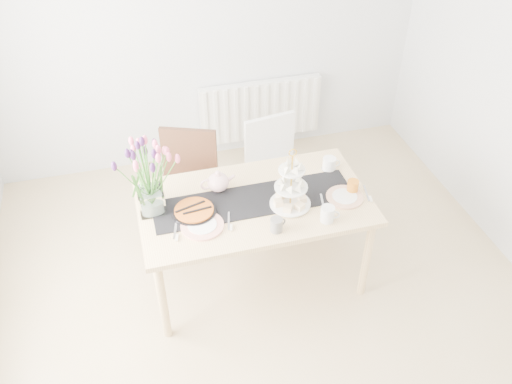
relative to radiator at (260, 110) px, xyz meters
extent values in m
plane|color=tan|center=(-0.50, -2.19, -0.45)|extent=(4.50, 4.50, 0.00)
plane|color=silver|center=(-0.50, 0.06, 0.85)|extent=(4.00, 0.00, 4.00)
cube|color=white|center=(0.00, 0.00, 0.00)|extent=(1.20, 0.08, 0.60)
cube|color=tan|center=(-0.51, -1.67, 0.28)|extent=(1.60, 0.90, 0.04)
cylinder|color=tan|center=(-1.24, -2.05, -0.09)|extent=(0.06, 0.06, 0.71)
cylinder|color=tan|center=(0.22, -2.05, -0.09)|extent=(0.06, 0.06, 0.71)
cylinder|color=tan|center=(-1.24, -1.29, -0.09)|extent=(0.06, 0.06, 0.71)
cylinder|color=tan|center=(0.22, -1.29, -0.09)|extent=(0.06, 0.06, 0.71)
cube|color=#3C2316|center=(-0.91, -1.07, 0.01)|extent=(0.58, 0.58, 0.04)
cube|color=#3C2316|center=(-0.84, -0.88, 0.24)|extent=(0.43, 0.20, 0.43)
cylinder|color=#3C2316|center=(-1.15, -1.17, -0.23)|extent=(0.04, 0.04, 0.44)
cylinder|color=#3C2316|center=(-0.81, -1.31, -0.23)|extent=(0.04, 0.04, 0.44)
cylinder|color=#3C2316|center=(-1.01, -0.84, -0.23)|extent=(0.04, 0.04, 0.44)
cylinder|color=#3C2316|center=(-0.68, -0.97, -0.23)|extent=(0.04, 0.04, 0.44)
cube|color=white|center=(-0.13, -1.05, 0.00)|extent=(0.51, 0.51, 0.04)
cube|color=white|center=(-0.16, -0.85, 0.23)|extent=(0.44, 0.11, 0.42)
cylinder|color=white|center=(-0.28, -1.26, -0.23)|extent=(0.04, 0.04, 0.43)
cylinder|color=white|center=(0.08, -1.20, -0.23)|extent=(0.04, 0.04, 0.43)
cylinder|color=white|center=(-0.33, -0.90, -0.23)|extent=(0.04, 0.04, 0.43)
cylinder|color=white|center=(0.02, -0.84, -0.23)|extent=(0.04, 0.04, 0.43)
cube|color=black|center=(-0.51, -1.67, 0.30)|extent=(1.40, 0.35, 0.01)
cube|color=silver|center=(-1.20, -1.58, 0.39)|extent=(0.17, 0.17, 0.17)
cylinder|color=gold|center=(-0.29, -1.78, 0.51)|extent=(0.01, 0.01, 0.41)
cylinder|color=white|center=(-0.29, -1.78, 0.31)|extent=(0.28, 0.28, 0.01)
cylinder|color=white|center=(-0.29, -1.78, 0.46)|extent=(0.23, 0.23, 0.01)
cylinder|color=white|center=(-0.29, -1.78, 0.60)|extent=(0.18, 0.18, 0.01)
cylinder|color=white|center=(0.12, -1.46, 0.35)|extent=(0.12, 0.12, 0.10)
cylinder|color=black|center=(-0.94, -1.69, 0.31)|extent=(0.30, 0.30, 0.03)
cylinder|color=#C7691C|center=(-0.94, -1.69, 0.33)|extent=(0.27, 0.27, 0.01)
cylinder|color=slate|center=(-0.45, -2.00, 0.35)|extent=(0.10, 0.10, 0.10)
cylinder|color=silver|center=(-0.10, -1.99, 0.36)|extent=(0.12, 0.12, 0.11)
cylinder|color=orange|center=(0.18, -1.76, 0.35)|extent=(0.11, 0.11, 0.10)
cylinder|color=white|center=(-0.91, -1.83, 0.31)|extent=(0.35, 0.35, 0.01)
cylinder|color=silver|center=(0.10, -1.81, 0.31)|extent=(0.31, 0.31, 0.01)
camera|label=1|loc=(-1.26, -4.45, 2.71)|focal=38.00mm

